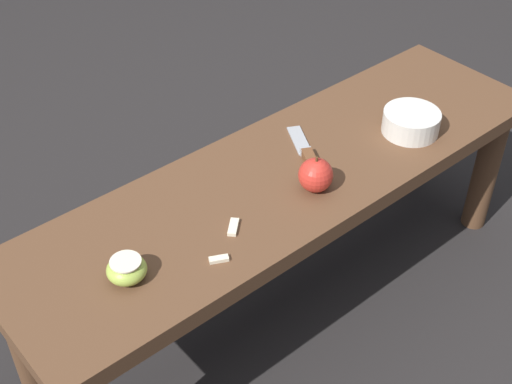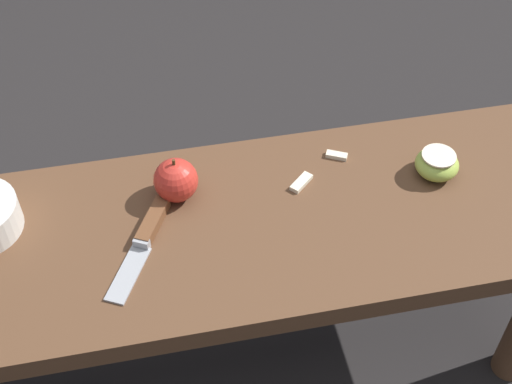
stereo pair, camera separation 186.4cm
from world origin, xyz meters
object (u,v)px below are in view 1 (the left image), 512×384
Objects in this scene: knife at (309,157)px; apple_whole at (315,175)px; apple_cut at (127,269)px; wooden_bench at (288,195)px; bowl at (411,122)px.

apple_whole reaches higher than knife.
apple_cut is (-0.50, -0.05, 0.01)m from knife.
apple_whole is at bearing -91.17° from wooden_bench.
wooden_bench is at bearing 88.83° from apple_whole.
bowl reaches higher than knife.
apple_cut is at bearing 175.35° from apple_whole.
apple_cut reaches higher than knife.
wooden_bench is 0.46m from apple_cut.
wooden_bench is 0.10m from knife.
wooden_bench is at bearing 5.74° from apple_cut.
apple_whole reaches higher than bowl.
knife is at bearing 53.47° from apple_whole.
apple_cut is (-0.44, -0.04, 0.09)m from wooden_bench.
knife is at bearing 0.74° from wooden_bench.
bowl is (0.26, -0.07, 0.02)m from knife.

